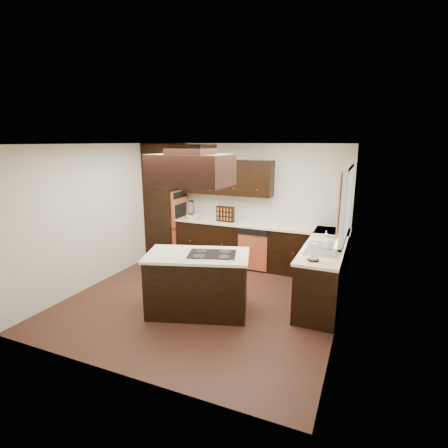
{
  "coord_description": "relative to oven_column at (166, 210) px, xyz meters",
  "views": [
    {
      "loc": [
        2.39,
        -4.78,
        2.54
      ],
      "look_at": [
        0.1,
        0.6,
        1.15
      ],
      "focal_mm": 28.0,
      "sensor_mm": 36.0,
      "label": 1
    }
  ],
  "objects": [
    {
      "name": "wall_front",
      "position": [
        1.78,
        -3.81,
        0.19
      ],
      "size": [
        4.2,
        0.02,
        2.5
      ],
      "primitive_type": "cube",
      "color": "beige",
      "rests_on": "ground"
    },
    {
      "name": "countertop_back",
      "position": [
        1.81,
        0.08,
        -0.16
      ],
      "size": [
        2.93,
        0.63,
        0.04
      ],
      "primitive_type": "cube",
      "color": "white",
      "rests_on": "base_cabinets_back"
    },
    {
      "name": "blender_base",
      "position": [
        0.64,
        0.02,
        -0.09
      ],
      "size": [
        0.15,
        0.15,
        0.1
      ],
      "primitive_type": "cylinder",
      "color": "silver",
      "rests_on": "countertop_back"
    },
    {
      "name": "curtain_left",
      "position": [
        3.79,
        -1.57,
        0.64
      ],
      "size": [
        0.02,
        0.34,
        0.9
      ],
      "primitive_type": "cube",
      "color": "beige",
      "rests_on": "wall_right"
    },
    {
      "name": "hood_duct",
      "position": [
        1.88,
        -2.25,
        1.38
      ],
      "size": [
        0.55,
        0.5,
        0.13
      ],
      "primitive_type": "cube",
      "color": "black",
      "rests_on": "ceiling"
    },
    {
      "name": "base_cabinets_right",
      "position": [
        3.58,
        -0.8,
        -0.62
      ],
      "size": [
        0.6,
        2.4,
        0.88
      ],
      "primitive_type": "cube",
      "color": "black",
      "rests_on": "floor"
    },
    {
      "name": "base_cabinets_back",
      "position": [
        1.81,
        0.09,
        -0.62
      ],
      "size": [
        2.93,
        0.6,
        0.88
      ],
      "primitive_type": "cube",
      "color": "black",
      "rests_on": "floor"
    },
    {
      "name": "window_pane",
      "position": [
        3.87,
        -1.16,
        0.59
      ],
      "size": [
        0.0,
        1.2,
        1.0
      ],
      "primitive_type": "cube",
      "color": "white",
      "rests_on": "wall_right"
    },
    {
      "name": "sink_rim",
      "position": [
        3.58,
        -1.16,
        -0.14
      ],
      "size": [
        0.52,
        0.84,
        0.01
      ],
      "primitive_type": "cube",
      "color": "silver",
      "rests_on": "countertop_right"
    },
    {
      "name": "wall_back",
      "position": [
        1.78,
        0.4,
        0.19
      ],
      "size": [
        4.2,
        0.02,
        2.5
      ],
      "primitive_type": "cube",
      "color": "beige",
      "rests_on": "ground"
    },
    {
      "name": "soap_bottle",
      "position": [
        3.54,
        -0.67,
        -0.05
      ],
      "size": [
        0.09,
        0.09,
        0.17
      ],
      "primitive_type": "imported",
      "rotation": [
        0.0,
        0.0,
        0.2
      ],
      "color": "white",
      "rests_on": "countertop_right"
    },
    {
      "name": "countertop_right",
      "position": [
        3.56,
        -0.8,
        -0.16
      ],
      "size": [
        0.63,
        2.4,
        0.04
      ],
      "primitive_type": "cube",
      "color": "white",
      "rests_on": "base_cabinets_right"
    },
    {
      "name": "wall_right",
      "position": [
        3.88,
        -1.71,
        0.19
      ],
      "size": [
        0.02,
        4.2,
        2.5
      ],
      "primitive_type": "cube",
      "color": "beige",
      "rests_on": "ground"
    },
    {
      "name": "floor",
      "position": [
        1.78,
        -1.71,
        -1.07
      ],
      "size": [
        4.2,
        4.2,
        0.02
      ],
      "primitive_type": "cube",
      "color": "#562F21",
      "rests_on": "ground"
    },
    {
      "name": "ceiling",
      "position": [
        1.78,
        -1.71,
        1.45
      ],
      "size": [
        4.2,
        4.2,
        0.02
      ],
      "primitive_type": "cube",
      "color": "white",
      "rests_on": "ground"
    },
    {
      "name": "oven_column",
      "position": [
        0.0,
        0.0,
        0.0
      ],
      "size": [
        0.65,
        0.75,
        2.12
      ],
      "primitive_type": "cube",
      "color": "black",
      "rests_on": "floor"
    },
    {
      "name": "island",
      "position": [
        1.88,
        -2.13,
        -0.62
      ],
      "size": [
        1.63,
        1.2,
        0.88
      ],
      "primitive_type": "cube",
      "rotation": [
        0.0,
        0.0,
        0.31
      ],
      "color": "black",
      "rests_on": "floor"
    },
    {
      "name": "upper_cabinets",
      "position": [
        1.34,
        0.23,
        0.75
      ],
      "size": [
        2.0,
        0.34,
        0.72
      ],
      "primitive_type": "cube",
      "color": "black",
      "rests_on": "wall_back"
    },
    {
      "name": "mixing_bowl",
      "position": [
        0.66,
        -0.01,
        -0.11
      ],
      "size": [
        0.33,
        0.33,
        0.07
      ],
      "primitive_type": "imported",
      "rotation": [
        0.0,
        0.0,
        0.25
      ],
      "color": "white",
      "rests_on": "countertop_back"
    },
    {
      "name": "dishwasher_front",
      "position": [
        2.1,
        -0.2,
        -0.66
      ],
      "size": [
        0.6,
        0.05,
        0.72
      ],
      "primitive_type": "cube",
      "color": "#CC5B37",
      "rests_on": "floor"
    },
    {
      "name": "wall_left",
      "position": [
        -0.33,
        -1.71,
        0.19
      ],
      "size": [
        0.02,
        4.2,
        2.5
      ],
      "primitive_type": "cube",
      "color": "beige",
      "rests_on": "ground"
    },
    {
      "name": "window_frame",
      "position": [
        3.85,
        -1.16,
        0.59
      ],
      "size": [
        0.06,
        1.32,
        1.12
      ],
      "primitive_type": "cube",
      "color": "white",
      "rests_on": "wall_right"
    },
    {
      "name": "cooktop",
      "position": [
        2.09,
        -2.06,
        -0.13
      ],
      "size": [
        0.8,
        0.65,
        0.01
      ],
      "primitive_type": "cube",
      "rotation": [
        0.0,
        0.0,
        0.31
      ],
      "color": "black",
      "rests_on": "island_top"
    },
    {
      "name": "blender_pitcher",
      "position": [
        0.64,
        0.02,
        0.09
      ],
      "size": [
        0.13,
        0.13,
        0.26
      ],
      "primitive_type": "cone",
      "color": "silver",
      "rests_on": "blender_base"
    },
    {
      "name": "island_top",
      "position": [
        1.88,
        -2.13,
        -0.16
      ],
      "size": [
        1.7,
        1.27,
        0.04
      ],
      "primitive_type": "cube",
      "rotation": [
        0.0,
        0.0,
        0.31
      ],
      "color": "white",
      "rests_on": "island"
    },
    {
      "name": "wall_oven_face",
      "position": [
        0.35,
        0.0,
        0.06
      ],
      "size": [
        0.05,
        0.62,
        0.78
      ],
      "primitive_type": "cube",
      "color": "#CC5B37",
      "rests_on": "oven_column"
    },
    {
      "name": "curtain_right",
      "position": [
        3.79,
        -0.74,
        0.64
      ],
      "size": [
        0.02,
        0.34,
        0.9
      ],
      "primitive_type": "cube",
      "color": "beige",
      "rests_on": "wall_right"
    },
    {
      "name": "spice_rack",
      "position": [
        1.44,
        -0.01,
        0.02
      ],
      "size": [
        0.39,
        0.13,
        0.32
      ],
      "primitive_type": "cube",
      "rotation": [
        0.0,
        0.0,
        -0.09
      ],
      "color": "black",
      "rests_on": "countertop_back"
    },
    {
      "name": "range_hood",
      "position": [
        1.88,
        -2.25,
        1.1
      ],
      "size": [
        1.05,
        0.72,
        0.42
      ],
      "primitive_type": "cube",
      "color": "black",
      "rests_on": "ceiling"
    },
    {
      "name": "paper_towel",
      "position": [
        3.51,
        -1.76,
        -0.01
      ],
      "size": [
        0.13,
        0.13,
        0.25
      ],
      "primitive_type": "cylinder",
      "rotation": [
        0.0,
        0.0,
        -0.09
      ],
      "color": "white",
      "rests_on": "countertop_right"
    }
  ]
}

